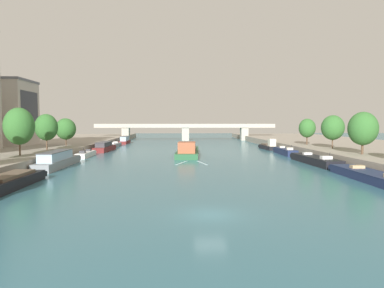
% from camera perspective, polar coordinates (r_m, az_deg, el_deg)
% --- Properties ---
extents(ground_plane, '(400.00, 400.00, 0.00)m').
position_cam_1_polar(ground_plane, '(26.95, 3.11, -11.86)').
color(ground_plane, '#336675').
extents(quay_left, '(36.00, 170.00, 1.87)m').
position_cam_1_polar(quay_left, '(90.11, -27.99, -0.75)').
color(quay_left, gray).
rests_on(quay_left, ground).
extents(quay_right, '(36.00, 170.00, 1.87)m').
position_cam_1_polar(quay_right, '(92.31, 26.39, -0.61)').
color(quay_right, gray).
rests_on(quay_right, ground).
extents(barge_midriver, '(5.89, 23.67, 3.28)m').
position_cam_1_polar(barge_midriver, '(74.33, -0.72, -1.16)').
color(barge_midriver, '#235633').
rests_on(barge_midriver, ground).
extents(wake_behind_barge, '(5.59, 6.06, 0.03)m').
position_cam_1_polar(wake_behind_barge, '(60.13, -0.02, -3.21)').
color(wake_behind_barge, '#A5D1DB').
rests_on(wake_behind_barge, ground).
extents(moored_boat_left_far, '(2.90, 16.03, 2.66)m').
position_cam_1_polar(moored_boat_left_far, '(58.52, -21.81, -2.58)').
color(moored_boat_left_far, gray).
rests_on(moored_boat_left_far, ground).
extents(moored_boat_left_lone, '(2.28, 10.90, 2.13)m').
position_cam_1_polar(moored_boat_left_lone, '(74.41, -17.49, -1.64)').
color(moored_boat_left_lone, silver).
rests_on(moored_boat_left_lone, ground).
extents(moored_boat_left_gap_after, '(3.16, 14.03, 2.37)m').
position_cam_1_polar(moored_boat_left_gap_after, '(87.76, -14.58, -0.51)').
color(moored_boat_left_gap_after, maroon).
rests_on(moored_boat_left_gap_after, ground).
extents(moored_boat_left_midway, '(2.47, 11.88, 2.09)m').
position_cam_1_polar(moored_boat_left_midway, '(103.16, -13.00, -0.14)').
color(moored_boat_left_midway, gray).
rests_on(moored_boat_left_midway, ground).
extents(moored_boat_left_second, '(2.58, 12.23, 2.56)m').
position_cam_1_polar(moored_boat_left_second, '(117.31, -11.32, 0.60)').
color(moored_boat_left_second, maroon).
rests_on(moored_boat_left_second, ground).
extents(moored_boat_right_downstream, '(3.67, 16.92, 2.21)m').
position_cam_1_polar(moored_boat_right_downstream, '(47.37, 28.00, -4.82)').
color(moored_boat_right_downstream, '#1E284C').
rests_on(moored_boat_right_downstream, ground).
extents(moored_boat_right_upstream, '(3.45, 16.11, 2.40)m').
position_cam_1_polar(moored_boat_right_upstream, '(62.80, 20.01, -2.53)').
color(moored_boat_right_upstream, black).
rests_on(moored_boat_right_upstream, ground).
extents(moored_boat_right_end, '(2.65, 12.66, 2.43)m').
position_cam_1_polar(moored_boat_right_end, '(78.89, 15.45, -1.20)').
color(moored_boat_right_end, '#1E284C').
rests_on(moored_boat_right_end, ground).
extents(moored_boat_right_far, '(2.53, 11.15, 2.97)m').
position_cam_1_polar(moored_boat_right_far, '(92.48, 12.78, -0.35)').
color(moored_boat_right_far, black).
rests_on(moored_boat_right_far, ground).
extents(tree_left_far, '(4.73, 4.73, 7.74)m').
position_cam_1_polar(tree_left_far, '(61.06, -27.24, 2.69)').
color(tree_left_far, brown).
rests_on(tree_left_far, quay_left).
extents(tree_left_third, '(4.31, 4.31, 6.99)m').
position_cam_1_polar(tree_left_third, '(71.25, -23.45, 2.62)').
color(tree_left_third, brown).
rests_on(tree_left_third, quay_left).
extents(tree_left_distant, '(4.51, 4.51, 6.29)m').
position_cam_1_polar(tree_left_distant, '(81.93, -20.60, 2.40)').
color(tree_left_distant, brown).
rests_on(tree_left_distant, quay_left).
extents(tree_right_nearest, '(4.79, 4.79, 7.13)m').
position_cam_1_polar(tree_right_nearest, '(63.21, 26.97, 2.34)').
color(tree_right_nearest, brown).
rests_on(tree_right_nearest, quay_right).
extents(tree_right_distant, '(4.58, 4.58, 6.83)m').
position_cam_1_polar(tree_right_distant, '(74.86, 22.73, 2.58)').
color(tree_right_distant, brown).
rests_on(tree_right_distant, quay_right).
extents(tree_right_midway, '(3.92, 3.92, 6.25)m').
position_cam_1_polar(tree_right_midway, '(85.35, 18.93, 2.56)').
color(tree_right_midway, brown).
rests_on(tree_right_midway, quay_right).
extents(building_left_tall, '(12.79, 11.45, 15.27)m').
position_cam_1_polar(building_left_tall, '(90.14, -29.40, 4.66)').
color(building_left_tall, '#BCB2A8').
rests_on(building_left_tall, quay_left).
extents(bridge_far, '(71.37, 4.40, 6.63)m').
position_cam_1_polar(bridge_far, '(134.60, -1.13, 2.45)').
color(bridge_far, '#ADA899').
rests_on(bridge_far, ground).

